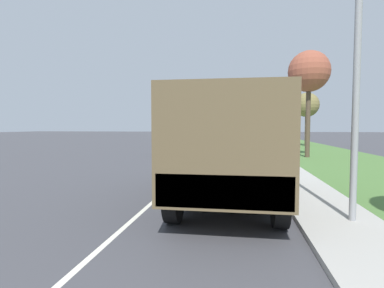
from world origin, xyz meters
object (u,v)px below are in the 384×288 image
(car_farthest_ahead, at_px, (222,133))
(military_truck, at_px, (229,143))
(car_third_ahead, at_px, (212,135))
(car_second_ahead, at_px, (205,139))
(car_fourth_ahead, at_px, (237,134))
(car_nearest_ahead, at_px, (179,146))

(car_farthest_ahead, bearing_deg, military_truck, -86.93)
(car_third_ahead, xyz_separation_m, car_farthest_ahead, (0.54, 22.64, -0.07))
(car_second_ahead, relative_size, car_farthest_ahead, 0.92)
(military_truck, distance_m, car_second_ahead, 28.09)
(military_truck, bearing_deg, car_farthest_ahead, 93.07)
(car_fourth_ahead, height_order, car_farthest_ahead, car_fourth_ahead)
(car_nearest_ahead, xyz_separation_m, car_farthest_ahead, (0.52, 52.44, -0.09))
(car_third_ahead, distance_m, car_farthest_ahead, 22.64)
(car_second_ahead, height_order, car_farthest_ahead, car_second_ahead)
(car_fourth_ahead, bearing_deg, car_third_ahead, -112.03)
(military_truck, distance_m, car_third_ahead, 43.22)
(car_third_ahead, bearing_deg, car_farthest_ahead, 88.64)
(car_second_ahead, bearing_deg, car_third_ahead, 91.37)
(car_second_ahead, height_order, car_fourth_ahead, car_fourth_ahead)
(car_third_ahead, height_order, car_farthest_ahead, car_third_ahead)
(car_second_ahead, bearing_deg, car_nearest_ahead, -91.36)
(military_truck, xyz_separation_m, car_nearest_ahead, (-4.05, 13.22, -0.94))
(car_fourth_ahead, xyz_separation_m, car_farthest_ahead, (-3.54, 12.55, -0.06))
(car_nearest_ahead, height_order, car_farthest_ahead, car_nearest_ahead)
(military_truck, height_order, car_nearest_ahead, military_truck)
(car_farthest_ahead, bearing_deg, car_fourth_ahead, -74.22)
(car_second_ahead, xyz_separation_m, car_farthest_ahead, (0.18, 37.83, -0.05))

